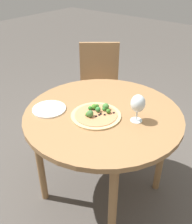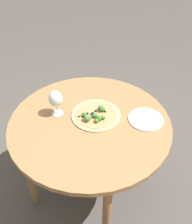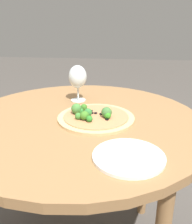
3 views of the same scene
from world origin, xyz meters
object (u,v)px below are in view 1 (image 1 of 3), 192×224
at_px(wine_glass, 138,104).
at_px(plate_near, 49,109).
at_px(chair, 99,88).
at_px(pizza, 96,114).

relative_size(wine_glass, plate_near, 0.81).
bearing_deg(chair, plate_near, -112.67).
xyz_separation_m(chair, wine_glass, (0.76, -0.62, 0.38)).
height_order(wine_glass, plate_near, wine_glass).
relative_size(chair, plate_near, 4.19).
relative_size(chair, wine_glass, 5.19).
height_order(pizza, plate_near, pizza).
relative_size(chair, pizza, 2.91).
distance_m(chair, plate_near, 0.94).
bearing_deg(pizza, wine_glass, 25.66).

